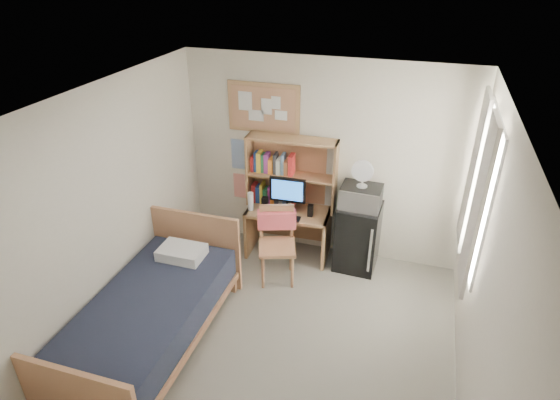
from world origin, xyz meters
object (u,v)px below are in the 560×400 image
(microwave, at_px, (361,197))
(desk_fan, at_px, (363,174))
(desk_chair, at_px, (277,247))
(mini_fridge, at_px, (357,236))
(bulletin_board, at_px, (264,108))
(speaker_left, at_px, (265,204))
(speaker_right, at_px, (310,211))
(bed, at_px, (151,321))
(monitor, at_px, (287,196))
(desk, at_px, (288,233))

(microwave, distance_m, desk_fan, 0.30)
(desk_chair, height_order, mini_fridge, desk_chair)
(desk_fan, bearing_deg, bulletin_board, 170.14)
(bulletin_board, xyz_separation_m, mini_fridge, (1.34, -0.26, -1.48))
(speaker_left, height_order, speaker_right, speaker_left)
(bed, relative_size, speaker_right, 13.64)
(monitor, height_order, speaker_left, monitor)
(desk, height_order, bed, desk)
(desk_chair, bearing_deg, monitor, 73.60)
(bed, bearing_deg, desk_chair, 57.23)
(speaker_left, relative_size, desk_fan, 0.57)
(desk, height_order, microwave, microwave)
(desk, distance_m, bed, 2.18)
(bulletin_board, xyz_separation_m, monitor, (0.42, -0.34, -1.00))
(speaker_left, relative_size, speaker_right, 1.16)
(bed, height_order, speaker_right, speaker_right)
(desk, height_order, speaker_left, speaker_left)
(speaker_left, bearing_deg, microwave, 0.92)
(bed, bearing_deg, monitor, 65.08)
(microwave, bearing_deg, speaker_left, -174.36)
(mini_fridge, relative_size, speaker_right, 5.57)
(bed, bearing_deg, desk_fan, 47.65)
(desk_chair, bearing_deg, desk, 73.60)
(bulletin_board, distance_m, desk_fan, 1.49)
(desk, xyz_separation_m, speaker_right, (0.30, -0.05, 0.42))
(desk_chair, xyz_separation_m, mini_fridge, (0.89, 0.59, -0.04))
(desk_chair, relative_size, bed, 0.45)
(desk_chair, xyz_separation_m, bed, (-0.91, -1.43, -0.18))
(speaker_right, distance_m, desk_fan, 0.84)
(mini_fridge, xyz_separation_m, speaker_left, (-1.21, -0.09, 0.32))
(mini_fridge, relative_size, speaker_left, 4.80)
(speaker_right, bearing_deg, speaker_left, 180.00)
(mini_fridge, bearing_deg, bulletin_board, 170.97)
(bulletin_board, bearing_deg, speaker_left, -70.97)
(microwave, bearing_deg, bulletin_board, 170.14)
(desk, bearing_deg, bulletin_board, 143.35)
(bed, relative_size, monitor, 4.41)
(desk_chair, distance_m, speaker_right, 0.65)
(speaker_right, height_order, microwave, microwave)
(speaker_right, bearing_deg, microwave, 1.83)
(mini_fridge, height_order, monitor, monitor)
(mini_fridge, relative_size, desk_fan, 2.75)
(speaker_right, relative_size, desk_fan, 0.49)
(microwave, bearing_deg, desk_chair, -145.39)
(desk, distance_m, desk_fan, 1.34)
(bed, relative_size, desk_fan, 6.73)
(monitor, height_order, speaker_right, monitor)
(desk_fan, bearing_deg, desk, -177.82)
(bed, height_order, monitor, monitor)
(microwave, xyz_separation_m, desk_fan, (0.00, 0.00, 0.30))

